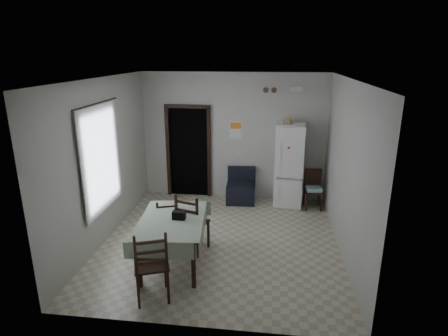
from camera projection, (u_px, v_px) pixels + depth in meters
name	position (u px, v px, depth m)	size (l,w,h in m)	color
ground	(221.00, 241.00, 6.84)	(4.50, 4.50, 0.00)	beige
ceiling	(220.00, 79.00, 5.98)	(4.20, 4.50, 0.02)	white
wall_back	(233.00, 137.00, 8.54)	(4.20, 0.02, 2.90)	beige
wall_front	(194.00, 222.00, 4.28)	(4.20, 0.02, 2.90)	beige
wall_left	(104.00, 161.00, 6.66)	(0.02, 4.50, 2.90)	beige
wall_right	(347.00, 170.00, 6.16)	(0.02, 4.50, 2.90)	beige
doorway	(191.00, 150.00, 8.97)	(1.06, 0.52, 2.22)	black
window_recess	(95.00, 159.00, 6.44)	(0.10, 1.20, 1.60)	silver
curtain	(101.00, 159.00, 6.43)	(0.02, 1.45, 1.85)	silver
curtain_rod	(96.00, 104.00, 6.15)	(0.02, 0.02, 1.60)	black
calendar	(236.00, 130.00, 8.47)	(0.28, 0.02, 0.40)	white
calendar_image	(236.00, 126.00, 8.44)	(0.24, 0.01, 0.14)	orange
light_switch	(240.00, 152.00, 8.62)	(0.08, 0.02, 0.12)	beige
vent_left	(266.00, 90.00, 8.13)	(0.12, 0.12, 0.03)	brown
vent_right	(274.00, 90.00, 8.11)	(0.12, 0.12, 0.03)	brown
emergency_light	(296.00, 89.00, 8.02)	(0.25, 0.07, 0.09)	white
fridge	(289.00, 165.00, 8.24)	(0.60, 0.60, 1.85)	white
tan_cone	(288.00, 119.00, 7.98)	(0.24, 0.24, 0.20)	tan
navy_seat	(241.00, 186.00, 8.53)	(0.64, 0.62, 0.78)	black
corner_chair	(313.00, 190.00, 8.15)	(0.37, 0.37, 0.86)	black
dining_table	(173.00, 241.00, 6.02)	(0.99, 1.51, 0.79)	#9CAF95
black_bag	(179.00, 215.00, 5.88)	(0.20, 0.12, 0.13)	black
dining_chair_far_left	(167.00, 222.00, 6.60)	(0.38, 0.38, 0.88)	black
dining_chair_far_right	(193.00, 222.00, 6.38)	(0.46, 0.46, 1.07)	black
dining_chair_near_head	(151.00, 263.00, 5.12)	(0.46, 0.46, 1.08)	black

